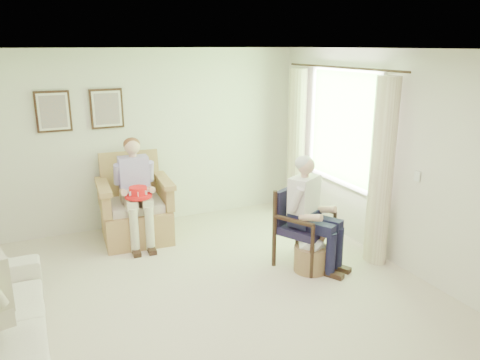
# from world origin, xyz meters

# --- Properties ---
(floor) EXTENTS (5.50, 5.50, 0.00)m
(floor) POSITION_xyz_m (0.00, 0.00, 0.00)
(floor) COLOR beige
(floor) RESTS_ON ground
(back_wall) EXTENTS (5.00, 0.04, 2.60)m
(back_wall) POSITION_xyz_m (0.00, 2.75, 1.30)
(back_wall) COLOR silver
(back_wall) RESTS_ON ground
(front_wall) EXTENTS (5.00, 0.04, 2.60)m
(front_wall) POSITION_xyz_m (0.00, -2.75, 1.30)
(front_wall) COLOR silver
(front_wall) RESTS_ON ground
(right_wall) EXTENTS (0.04, 5.50, 2.60)m
(right_wall) POSITION_xyz_m (2.50, 0.00, 1.30)
(right_wall) COLOR silver
(right_wall) RESTS_ON ground
(ceiling) EXTENTS (5.00, 5.50, 0.02)m
(ceiling) POSITION_xyz_m (0.00, 0.00, 2.60)
(ceiling) COLOR white
(ceiling) RESTS_ON back_wall
(window) EXTENTS (0.13, 2.50, 1.63)m
(window) POSITION_xyz_m (2.46, 1.20, 1.58)
(window) COLOR #2D6B23
(window) RESTS_ON right_wall
(curtain_left) EXTENTS (0.34, 0.34, 2.30)m
(curtain_left) POSITION_xyz_m (2.33, 0.22, 1.15)
(curtain_left) COLOR beige
(curtain_left) RESTS_ON ground
(curtain_right) EXTENTS (0.34, 0.34, 2.30)m
(curtain_right) POSITION_xyz_m (2.33, 2.18, 1.15)
(curtain_right) COLOR beige
(curtain_right) RESTS_ON ground
(framed_print_left) EXTENTS (0.45, 0.05, 0.55)m
(framed_print_left) POSITION_xyz_m (-1.15, 2.71, 1.78)
(framed_print_left) COLOR #382114
(framed_print_left) RESTS_ON back_wall
(framed_print_right) EXTENTS (0.45, 0.05, 0.55)m
(framed_print_right) POSITION_xyz_m (-0.45, 2.71, 1.78)
(framed_print_right) COLOR #382114
(framed_print_right) RESTS_ON back_wall
(wicker_armchair) EXTENTS (0.93, 0.93, 1.19)m
(wicker_armchair) POSITION_xyz_m (-0.25, 2.19, 0.38)
(wicker_armchair) COLOR #B07953
(wicker_armchair) RESTS_ON ground
(wood_armchair) EXTENTS (0.61, 0.58, 0.94)m
(wood_armchair) POSITION_xyz_m (1.47, 0.60, 0.52)
(wood_armchair) COLOR black
(wood_armchair) RESTS_ON ground
(person_wicker) EXTENTS (0.40, 0.63, 1.42)m
(person_wicker) POSITION_xyz_m (-0.25, 2.03, 0.85)
(person_wicker) COLOR beige
(person_wicker) RESTS_ON ground
(person_dark) EXTENTS (0.40, 0.63, 1.35)m
(person_dark) POSITION_xyz_m (1.47, 0.45, 0.79)
(person_dark) COLOR #171733
(person_dark) RESTS_ON ground
(red_hat) EXTENTS (0.35, 0.35, 0.14)m
(red_hat) POSITION_xyz_m (-0.27, 1.84, 0.77)
(red_hat) COLOR red
(red_hat) RESTS_ON person_wicker
(hatbox) EXTENTS (0.53, 0.53, 0.60)m
(hatbox) POSITION_xyz_m (1.44, 0.32, 0.23)
(hatbox) COLOR tan
(hatbox) RESTS_ON ground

